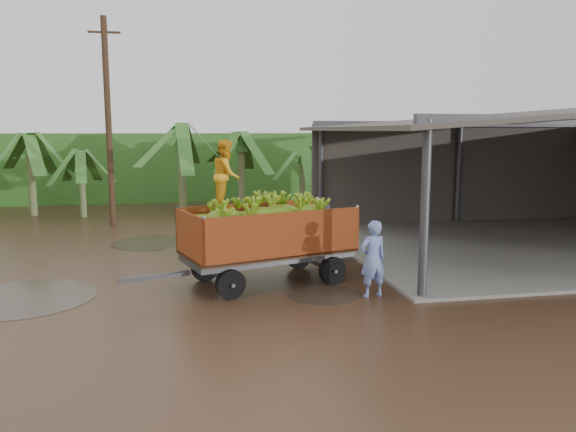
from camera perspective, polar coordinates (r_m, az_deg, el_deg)
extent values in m
plane|color=black|center=(15.59, -10.72, -5.40)|extent=(100.00, 100.00, 0.00)
cube|color=gray|center=(19.84, 22.96, -2.79)|extent=(12.00, 10.00, 0.08)
cube|color=#383330|center=(19.50, 23.70, 9.43)|extent=(12.78, 10.80, 1.01)
cube|color=#383330|center=(23.77, 16.70, 4.10)|extent=(12.00, 0.12, 4.00)
cube|color=#2D661E|center=(31.26, -14.60, 4.84)|extent=(22.00, 3.00, 3.60)
cube|color=#47474C|center=(13.05, -13.40, -6.02)|extent=(1.58, 0.58, 0.11)
imported|color=gold|center=(13.38, -6.27, 4.19)|extent=(0.75, 0.90, 1.65)
imported|color=#6F85CB|center=(12.85, 8.62, -4.33)|extent=(0.71, 0.54, 1.77)
imported|color=slate|center=(16.75, 3.86, -1.40)|extent=(0.97, 0.97, 1.65)
cylinder|color=#47301E|center=(23.08, -17.78, 8.94)|extent=(0.24, 0.24, 8.03)
cube|color=#47301E|center=(23.37, -18.18, 17.32)|extent=(1.20, 0.08, 0.08)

